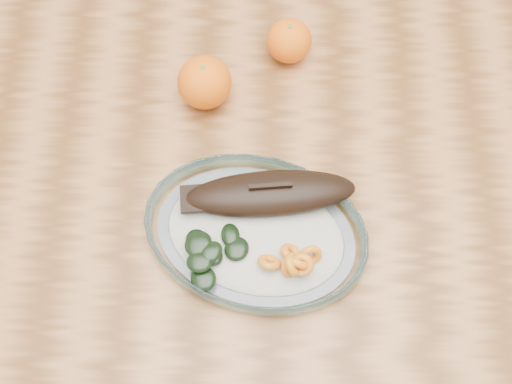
# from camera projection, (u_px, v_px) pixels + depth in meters

# --- Properties ---
(ground) EXTENTS (3.00, 3.00, 0.00)m
(ground) POSITION_uv_depth(u_px,v_px,m) (265.00, 300.00, 1.64)
(ground) COLOR slate
(ground) RESTS_ON ground
(dining_table) EXTENTS (1.20, 0.80, 0.75)m
(dining_table) POSITION_uv_depth(u_px,v_px,m) (270.00, 195.00, 1.05)
(dining_table) COLOR brown
(dining_table) RESTS_ON ground
(plated_meal) EXTENTS (0.69, 0.69, 0.08)m
(plated_meal) POSITION_uv_depth(u_px,v_px,m) (256.00, 230.00, 0.90)
(plated_meal) COLOR white
(plated_meal) RESTS_ON dining_table
(orange_left) EXTENTS (0.08, 0.08, 0.08)m
(orange_left) POSITION_uv_depth(u_px,v_px,m) (205.00, 83.00, 0.97)
(orange_left) COLOR #FF5B05
(orange_left) RESTS_ON dining_table
(orange_right) EXTENTS (0.07, 0.07, 0.07)m
(orange_right) POSITION_uv_depth(u_px,v_px,m) (289.00, 41.00, 1.01)
(orange_right) COLOR #FF5B05
(orange_right) RESTS_ON dining_table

